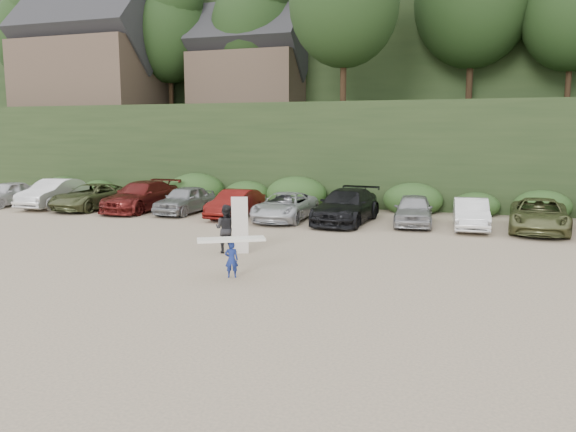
% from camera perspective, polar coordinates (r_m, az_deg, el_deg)
% --- Properties ---
extents(ground, '(120.00, 120.00, 0.00)m').
position_cam_1_polar(ground, '(17.20, 2.96, -6.03)').
color(ground, tan).
rests_on(ground, ground).
extents(hillside_backdrop, '(90.00, 41.50, 28.00)m').
position_cam_1_polar(hillside_backdrop, '(52.62, 13.93, 15.89)').
color(hillside_backdrop, black).
rests_on(hillside_backdrop, ground).
extents(parked_cars, '(36.92, 6.11, 1.61)m').
position_cam_1_polar(parked_cars, '(27.61, 0.66, 1.14)').
color(parked_cars, silver).
rests_on(parked_cars, ground).
extents(child_surfer, '(2.02, 1.47, 1.20)m').
position_cam_1_polar(child_surfer, '(16.83, -5.77, -3.53)').
color(child_surfer, navy).
rests_on(child_surfer, ground).
extents(adult_surfer, '(1.32, 0.70, 2.07)m').
position_cam_1_polar(adult_surfer, '(20.22, -6.18, -1.27)').
color(adult_surfer, black).
rests_on(adult_surfer, ground).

